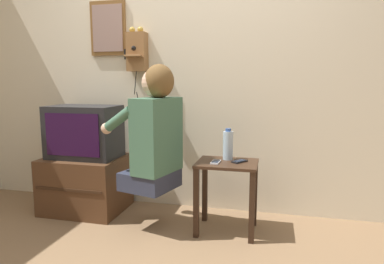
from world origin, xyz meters
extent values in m
cube|color=beige|center=(0.00, 1.18, 1.27)|extent=(6.80, 0.05, 2.55)
cube|color=#382316|center=(0.38, 0.70, 0.54)|extent=(0.46, 0.37, 0.02)
cube|color=black|center=(0.17, 0.54, 0.27)|extent=(0.04, 0.04, 0.53)
cube|color=black|center=(0.58, 0.54, 0.27)|extent=(0.04, 0.04, 0.53)
cube|color=black|center=(0.17, 0.86, 0.27)|extent=(0.04, 0.04, 0.53)
cube|color=black|center=(0.58, 0.86, 0.27)|extent=(0.04, 0.04, 0.53)
cube|color=#2D3347|center=(-0.22, 0.62, 0.40)|extent=(0.45, 0.46, 0.14)
cube|color=#426B51|center=(-0.15, 0.60, 0.75)|extent=(0.32, 0.44, 0.57)
sphere|color=#DBAD8E|center=(-0.15, 0.60, 1.15)|extent=(0.22, 0.22, 0.22)
ellipsoid|color=brown|center=(-0.12, 0.60, 1.16)|extent=(0.27, 0.28, 0.25)
cylinder|color=#426B51|center=(-0.42, 0.50, 0.88)|extent=(0.29, 0.15, 0.21)
cylinder|color=#426B51|center=(-0.33, 0.83, 0.88)|extent=(0.29, 0.15, 0.21)
sphere|color=#DBAD8E|center=(-0.53, 0.53, 0.80)|extent=(0.09, 0.09, 0.09)
sphere|color=#DBAD8E|center=(-0.44, 0.86, 0.80)|extent=(0.09, 0.09, 0.09)
cube|color=#51331E|center=(-0.92, 0.84, 0.25)|extent=(0.68, 0.54, 0.49)
cube|color=#392315|center=(-0.92, 0.57, 0.27)|extent=(0.62, 0.01, 0.02)
cube|color=#232326|center=(-0.91, 0.84, 0.72)|extent=(0.60, 0.37, 0.46)
cube|color=#280F33|center=(-0.91, 0.65, 0.72)|extent=(0.49, 0.01, 0.36)
cube|color=olive|center=(-0.50, 1.10, 1.42)|extent=(0.17, 0.11, 0.34)
cube|color=olive|center=(-0.50, 1.02, 1.38)|extent=(0.16, 0.07, 0.03)
sphere|color=#B79338|center=(-0.54, 1.09, 1.61)|extent=(0.05, 0.05, 0.05)
sphere|color=#B79338|center=(-0.47, 1.09, 1.61)|extent=(0.05, 0.05, 0.05)
cone|color=black|center=(-0.50, 1.00, 1.45)|extent=(0.04, 0.05, 0.04)
cylinder|color=black|center=(-0.62, 1.10, 1.40)|extent=(0.03, 0.03, 0.09)
cylinder|color=black|center=(-0.52, 1.09, 1.15)|extent=(0.04, 0.04, 0.22)
cylinder|color=black|center=(-0.50, 1.09, 0.97)|extent=(0.07, 0.06, 0.19)
cube|color=brown|center=(-0.80, 1.15, 1.64)|extent=(0.35, 0.02, 0.49)
cube|color=gray|center=(-0.80, 1.13, 1.64)|extent=(0.30, 0.01, 0.42)
cube|color=silver|center=(0.30, 0.65, 0.56)|extent=(0.07, 0.13, 0.01)
cube|color=black|center=(0.30, 0.65, 0.56)|extent=(0.05, 0.10, 0.00)
cube|color=black|center=(0.47, 0.72, 0.56)|extent=(0.12, 0.14, 0.01)
cube|color=black|center=(0.47, 0.72, 0.56)|extent=(0.10, 0.11, 0.00)
cylinder|color=#ADC6DB|center=(0.37, 0.78, 0.66)|extent=(0.08, 0.08, 0.22)
cylinder|color=#2D4C8C|center=(0.37, 0.78, 0.79)|extent=(0.04, 0.04, 0.02)
camera|label=1|loc=(0.72, -1.83, 1.16)|focal=32.00mm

